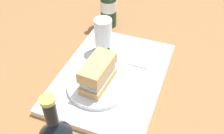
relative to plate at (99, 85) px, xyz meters
name	(u,v)px	position (x,y,z in m)	size (l,w,h in m)	color
ground_plane	(112,78)	(0.07, -0.02, -0.03)	(3.00, 3.00, 0.00)	olive
tray	(112,76)	(0.07, -0.02, -0.02)	(0.44, 0.32, 0.02)	beige
placemat	(112,74)	(0.07, -0.02, -0.01)	(0.38, 0.27, 0.00)	silver
plate	(99,85)	(0.00, 0.00, 0.00)	(0.19, 0.19, 0.01)	white
sandwich	(98,72)	(0.00, 0.00, 0.05)	(0.14, 0.07, 0.08)	tan
beer_glass	(103,34)	(0.17, 0.05, 0.06)	(0.06, 0.06, 0.12)	silver
napkin_folded	(141,58)	(0.17, -0.08, 0.00)	(0.09, 0.07, 0.01)	white
beer_bottle	(108,2)	(0.36, 0.11, 0.08)	(0.07, 0.07, 0.27)	#19381E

